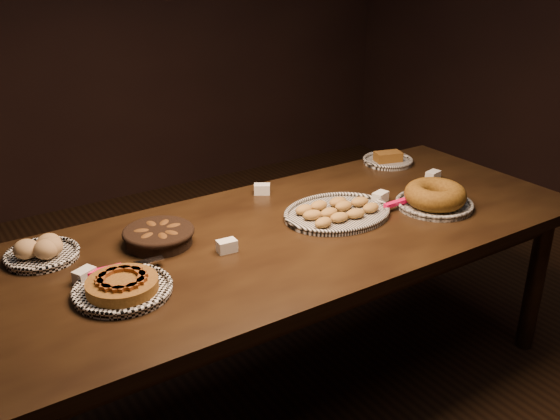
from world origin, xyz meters
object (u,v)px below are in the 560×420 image
buffet_table (295,245)px  madeleine_platter (337,212)px  apple_tart_plate (122,287)px  bundt_cake_plate (435,198)px

buffet_table → madeleine_platter: 0.23m
apple_tart_plate → bundt_cake_plate: bearing=-9.6°
madeleine_platter → bundt_cake_plate: bearing=-36.4°
apple_tart_plate → bundt_cake_plate: bundt_cake_plate is taller
apple_tart_plate → buffet_table: bearing=0.0°
buffet_table → bundt_cake_plate: size_ratio=6.25×
madeleine_platter → bundt_cake_plate: (0.40, -0.15, 0.02)m
madeleine_platter → bundt_cake_plate: 0.43m
madeleine_platter → bundt_cake_plate: bundt_cake_plate is taller
buffet_table → apple_tart_plate: apple_tart_plate is taller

